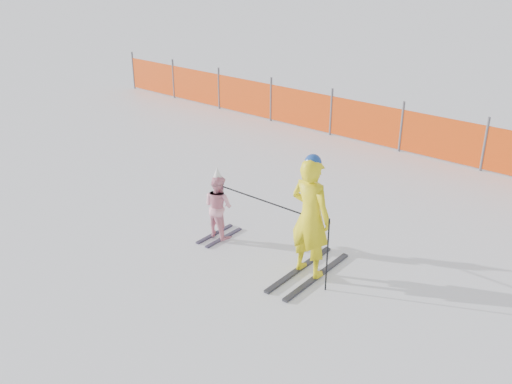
% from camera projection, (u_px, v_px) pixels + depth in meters
% --- Properties ---
extents(ground, '(120.00, 120.00, 0.00)m').
position_uv_depth(ground, '(237.00, 257.00, 9.37)').
color(ground, white).
rests_on(ground, ground).
extents(adult, '(0.72, 1.69, 1.99)m').
position_uv_depth(adult, '(311.00, 217.00, 8.50)').
color(adult, black).
rests_on(adult, ground).
extents(child, '(0.57, 0.88, 1.32)m').
position_uv_depth(child, '(218.00, 206.00, 9.77)').
color(child, black).
rests_on(child, ground).
extents(ski_poles, '(2.24, 0.23, 1.19)m').
position_uv_depth(ski_poles, '(287.00, 222.00, 8.72)').
color(ski_poles, black).
rests_on(ski_poles, ground).
extents(safety_fence, '(17.83, 0.06, 1.25)m').
position_uv_depth(safety_fence, '(359.00, 120.00, 14.45)').
color(safety_fence, '#595960').
rests_on(safety_fence, ground).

